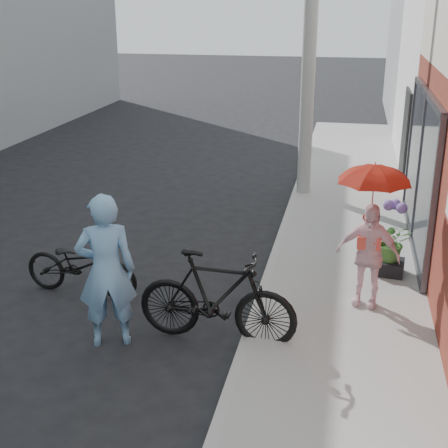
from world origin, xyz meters
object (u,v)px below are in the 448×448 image
(utility_pole, at_px, (311,25))
(kimono_woman, at_px, (368,255))
(bike_right, at_px, (217,298))
(planter, at_px, (390,267))
(bike_left, at_px, (81,265))
(officer, at_px, (106,271))

(utility_pole, height_order, kimono_woman, utility_pole)
(bike_right, bearing_deg, planter, -40.91)
(bike_left, distance_m, bike_right, 2.34)
(bike_right, distance_m, planter, 3.12)
(officer, relative_size, bike_left, 1.12)
(kimono_woman, bearing_deg, planter, 83.21)
(bike_left, relative_size, bike_right, 0.87)
(bike_left, height_order, kimono_woman, kimono_woman)
(utility_pole, distance_m, bike_right, 6.83)
(bike_left, bearing_deg, utility_pole, -21.37)
(bike_left, bearing_deg, kimono_woman, -80.45)
(utility_pole, bearing_deg, kimono_woman, -76.09)
(officer, xyz_separation_m, kimono_woman, (3.04, 1.45, -0.13))
(utility_pole, xyz_separation_m, kimono_woman, (1.24, -5.00, -2.67))
(kimono_woman, relative_size, planter, 3.57)
(utility_pole, bearing_deg, bike_left, -117.02)
(officer, distance_m, bike_left, 1.56)
(bike_right, relative_size, kimono_woman, 1.39)
(officer, xyz_separation_m, bike_right, (1.27, 0.29, -0.37))
(bike_left, xyz_separation_m, kimono_woman, (3.93, 0.27, 0.38))
(utility_pole, xyz_separation_m, bike_right, (-0.53, -6.16, -2.91))
(officer, bearing_deg, kimono_woman, -176.77)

